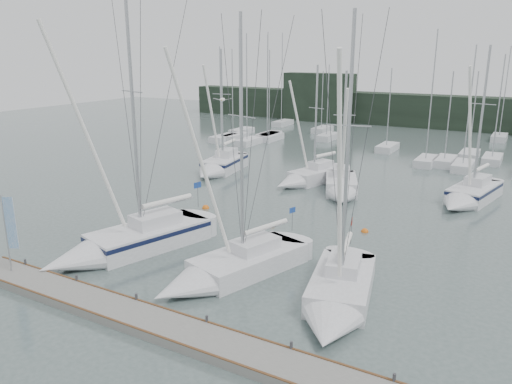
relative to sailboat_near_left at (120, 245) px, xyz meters
The scene contains 17 objects.
ground 7.20m from the sailboat_near_left, ahead, with size 160.00×160.00×0.00m, color #4A5A57.
dock 8.84m from the sailboat_near_left, 35.68° to the right, with size 24.00×2.00×0.40m, color slate.
far_treeline 62.29m from the sailboat_near_left, 83.39° to the left, with size 90.00×4.00×5.00m, color black.
far_building_left 61.30m from the sailboat_near_left, 102.10° to the left, with size 12.00×3.00×8.00m, color black.
mast_forest 40.26m from the sailboat_near_left, 83.38° to the left, with size 51.84×25.24×14.58m.
sailboat_near_left is the anchor object (origin of this frame).
sailboat_near_center 7.02m from the sailboat_near_left, ahead, with size 5.49×9.64×14.37m.
sailboat_near_right 13.41m from the sailboat_near_left, ahead, with size 4.51×8.84×14.22m.
sailboat_mid_a 20.78m from the sailboat_near_left, 107.80° to the left, with size 3.91×8.42×12.63m.
sailboat_mid_b 20.48m from the sailboat_near_left, 82.31° to the left, with size 4.63×8.36×11.18m.
sailboat_mid_c 19.56m from the sailboat_near_left, 69.55° to the left, with size 5.10×7.77×10.84m.
sailboat_mid_d 26.53m from the sailboat_near_left, 52.34° to the left, with size 4.29×8.72×12.85m.
buoy_a 10.42m from the sailboat_near_left, 59.00° to the left, with size 0.44×0.44×0.44m, color orange.
buoy_b 15.69m from the sailboat_near_left, 44.14° to the left, with size 0.49×0.49×0.49m, color orange.
buoy_c 9.95m from the sailboat_near_left, 95.24° to the left, with size 0.55×0.55×0.55m, color orange.
dock_banner 6.05m from the sailboat_near_left, 116.98° to the right, with size 0.59×0.30×4.16m.
seagull 10.56m from the sailboat_near_left, 21.04° to the left, with size 0.94×0.49×0.19m.
Camera 1 is at (13.25, -19.48, 11.54)m, focal length 35.00 mm.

